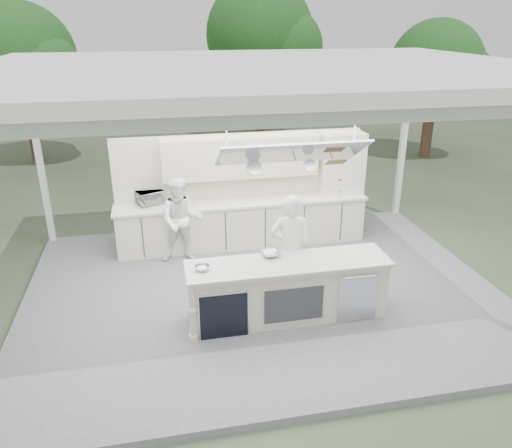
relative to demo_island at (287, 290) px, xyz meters
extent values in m
plane|color=#485339|center=(-0.18, 0.91, -0.60)|extent=(90.00, 90.00, 0.00)
cube|color=slate|center=(-0.18, 0.91, -0.54)|extent=(8.00, 6.00, 0.12)
cube|color=white|center=(3.72, 3.81, 1.25)|extent=(0.12, 0.12, 3.70)
cube|color=white|center=(-4.08, 3.81, 1.25)|extent=(0.12, 0.12, 3.70)
cube|color=white|center=(-0.18, 0.91, 3.18)|extent=(8.20, 6.20, 0.16)
cube|color=white|center=(-0.18, -1.99, 3.02)|extent=(8.00, 0.12, 0.16)
cube|color=white|center=(-0.18, 3.81, 3.02)|extent=(8.00, 0.12, 0.16)
cube|color=white|center=(3.72, 0.91, 3.02)|extent=(0.12, 6.00, 0.16)
cube|color=white|center=(0.02, 0.01, 2.15)|extent=(2.00, 0.71, 0.43)
cube|color=white|center=(0.02, 0.01, 2.15)|extent=(2.06, 0.76, 0.46)
cylinder|color=white|center=(-0.88, 0.01, 2.63)|extent=(0.02, 0.02, 0.95)
cylinder|color=white|center=(0.92, 0.01, 2.63)|extent=(0.02, 0.02, 0.95)
cylinder|color=silver|center=(-0.48, 0.16, 1.93)|extent=(0.22, 0.14, 0.21)
cylinder|color=silver|center=(0.32, 0.11, 1.93)|extent=(0.18, 0.12, 0.18)
cube|color=olive|center=(0.72, 0.13, 1.95)|extent=(0.28, 0.18, 0.12)
cube|color=#EDE1C9|center=(0.02, 0.01, -0.03)|extent=(3.00, 0.70, 0.90)
cube|color=white|center=(0.02, 0.01, 0.45)|extent=(3.10, 0.78, 0.05)
cylinder|color=#EDE1C9|center=(-1.48, -0.34, -0.02)|extent=(0.11, 0.11, 0.92)
cube|color=black|center=(-1.03, -0.34, -0.12)|extent=(0.70, 0.04, 0.72)
cube|color=silver|center=(-1.03, -0.35, -0.12)|extent=(0.74, 0.03, 0.72)
cube|color=#343539|center=(0.02, -0.35, -0.06)|extent=(0.90, 0.02, 0.55)
cube|color=silver|center=(1.02, -0.35, -0.06)|extent=(0.62, 0.02, 0.78)
cube|color=#EDE1C9|center=(-0.18, 2.81, -0.03)|extent=(5.00, 0.65, 0.90)
cube|color=white|center=(-0.18, 2.81, 0.45)|extent=(5.08, 0.72, 0.05)
cube|color=#EDE1C9|center=(-0.18, 3.11, 0.65)|extent=(5.00, 0.10, 2.25)
cube|color=#EDE1C9|center=(-0.18, 2.98, 1.32)|extent=(3.10, 0.38, 0.80)
cube|color=#EDE1C9|center=(1.92, 2.93, 1.07)|extent=(0.90, 0.45, 1.30)
cube|color=olive|center=(1.92, 2.93, 1.07)|extent=(0.84, 0.40, 0.03)
cylinder|color=silver|center=(1.82, 2.79, 0.53)|extent=(0.20, 0.20, 0.12)
cylinder|color=black|center=(1.82, 2.79, 0.69)|extent=(0.17, 0.17, 0.20)
cylinder|color=black|center=(2.17, 2.79, 0.52)|extent=(0.16, 0.16, 0.10)
cone|color=black|center=(2.17, 2.79, 0.69)|extent=(0.14, 0.14, 0.24)
cylinder|color=brown|center=(-5.68, 10.91, 0.45)|extent=(0.36, 0.36, 2.10)
sphere|color=#2B5F23|center=(-5.68, 10.91, 2.69)|extent=(3.40, 3.40, 3.40)
sphere|color=#2B5F23|center=(-5.00, 10.40, 2.35)|extent=(2.38, 2.38, 2.38)
cylinder|color=brown|center=(2.32, 12.91, 0.63)|extent=(0.36, 0.36, 2.45)
sphere|color=#2B5F23|center=(2.32, 12.91, 3.25)|extent=(4.00, 4.00, 4.00)
sphere|color=#2B5F23|center=(3.12, 12.31, 2.85)|extent=(2.80, 2.80, 2.80)
cylinder|color=brown|center=(7.32, 8.91, 0.37)|extent=(0.36, 0.36, 1.92)
sphere|color=#2B5F23|center=(7.32, 8.91, 2.38)|extent=(3.00, 3.00, 3.00)
sphere|color=#2B5F23|center=(7.92, 8.46, 2.08)|extent=(2.10, 2.10, 2.10)
imported|color=white|center=(0.19, 0.53, 0.44)|extent=(0.73, 0.53, 1.83)
imported|color=white|center=(-1.44, 2.33, 0.35)|extent=(0.86, 0.70, 1.65)
imported|color=silver|center=(-1.99, 2.99, 0.61)|extent=(0.58, 0.50, 0.27)
imported|color=#B7BABE|center=(-0.20, 0.26, 0.51)|extent=(0.35, 0.35, 0.07)
imported|color=silver|center=(-1.28, 0.02, 0.51)|extent=(0.29, 0.29, 0.07)
camera|label=1|loc=(-1.81, -6.45, 3.89)|focal=35.00mm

